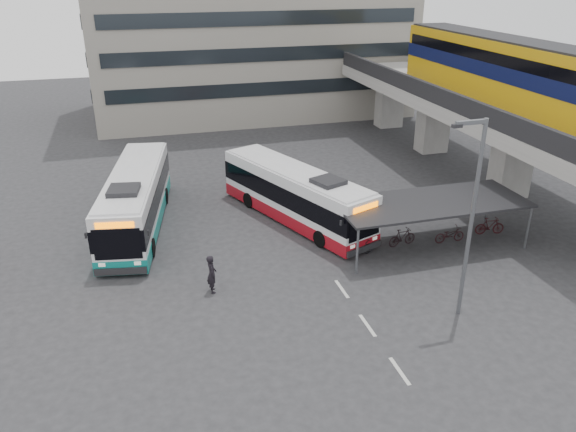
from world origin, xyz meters
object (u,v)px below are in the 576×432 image
object	(u,v)px
bus_teal	(136,200)
pedestrian	(212,274)
lamp_post	(471,210)
bus_main	(295,195)

from	to	relation	value
bus_teal	pedestrian	distance (m)	8.76
pedestrian	lamp_post	size ratio (longest dim) A/B	0.22
bus_teal	pedestrian	size ratio (longest dim) A/B	6.59
bus_main	bus_teal	world-z (taller)	bus_teal
bus_main	bus_teal	distance (m)	9.08
pedestrian	lamp_post	distance (m)	11.58
bus_teal	lamp_post	bearing A→B (deg)	-35.05
bus_teal	lamp_post	size ratio (longest dim) A/B	1.42
bus_main	bus_teal	bearing A→B (deg)	148.47
bus_teal	lamp_post	world-z (taller)	lamp_post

